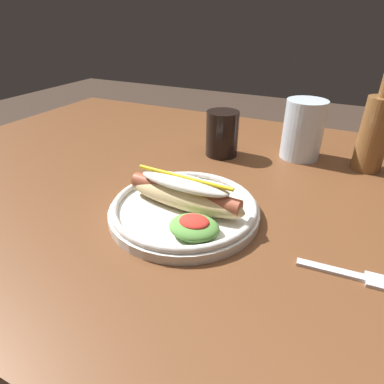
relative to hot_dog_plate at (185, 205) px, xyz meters
name	(u,v)px	position (x,y,z in m)	size (l,w,h in m)	color
dining_table	(225,221)	(0.02, 0.14, -0.11)	(1.49, 0.92, 0.74)	brown
hot_dog_plate	(185,205)	(0.00, 0.00, 0.00)	(0.25, 0.25, 0.08)	silver
fork	(353,276)	(0.26, -0.03, -0.02)	(0.12, 0.03, 0.00)	silver
soda_cup	(222,134)	(-0.04, 0.28, 0.03)	(0.08, 0.08, 0.10)	black
water_cup	(303,130)	(0.13, 0.34, 0.04)	(0.09, 0.09, 0.13)	silver
glass_bottle	(376,130)	(0.27, 0.34, 0.07)	(0.06, 0.06, 0.23)	brown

